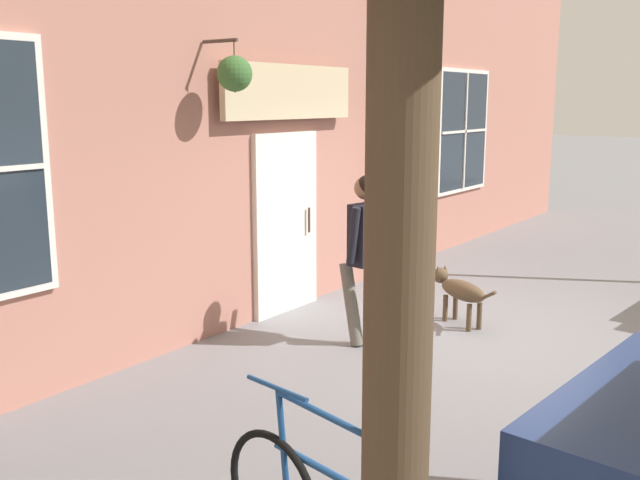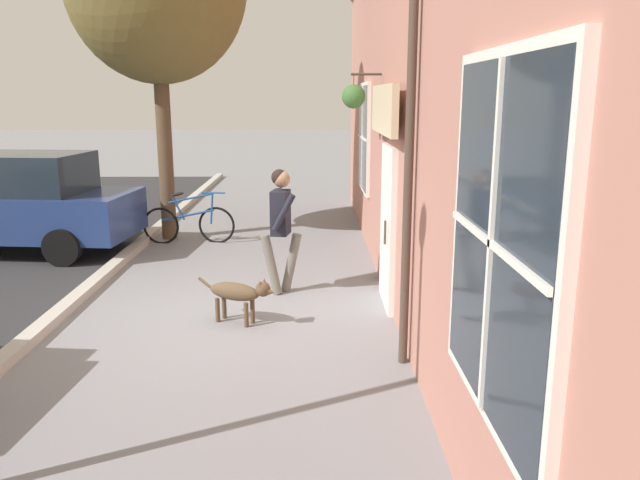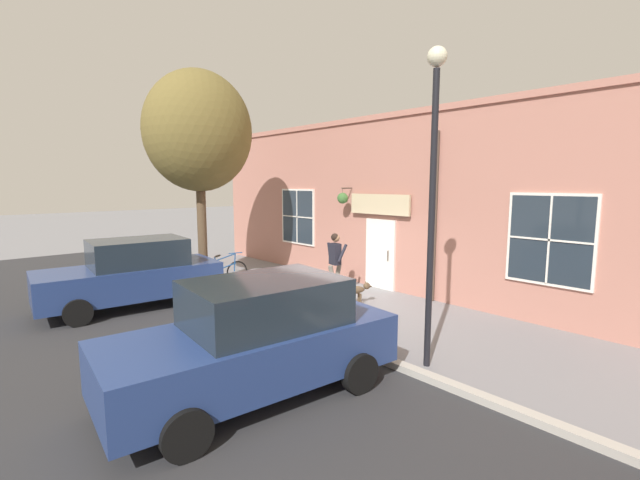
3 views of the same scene
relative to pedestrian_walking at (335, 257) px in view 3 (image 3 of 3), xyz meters
The scene contains 10 objects.
ground_plane 1.60m from the pedestrian_walking, 51.56° to the left, with size 90.00×90.00×0.00m, color gray.
curb_and_road 6.74m from the pedestrian_walking, ahead, with size 10.10×28.00×0.12m.
storefront_facade 2.40m from the pedestrian_walking, 149.62° to the left, with size 0.95×18.00×5.18m.
pedestrian_walking is the anchor object (origin of this frame).
dog_on_leash 1.46m from the pedestrian_walking, 69.17° to the left, with size 1.01×0.55×0.60m.
street_tree_by_curb 5.51m from the pedestrian_walking, 55.28° to the right, with size 3.27×2.95×6.52m.
leaning_bicycle 3.70m from the pedestrian_walking, 58.64° to the right, with size 1.74×0.20×1.00m.
parked_car_nearest_curb 5.42m from the pedestrian_walking, 26.95° to the right, with size 4.44×2.23×1.75m.
parked_car_mid_block 6.19m from the pedestrian_walking, 35.19° to the left, with size 4.44×2.23×1.75m.
street_lamp 5.72m from the pedestrian_walking, 64.09° to the left, with size 0.32×0.32×5.33m.
Camera 3 is at (7.68, 7.79, 3.17)m, focal length 24.00 mm.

